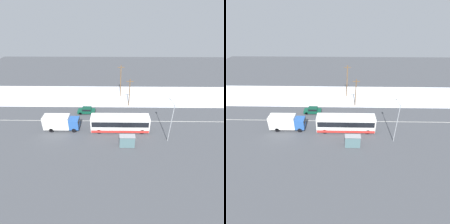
% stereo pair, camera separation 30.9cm
% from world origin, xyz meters
% --- Properties ---
extents(ground_plane, '(120.00, 120.00, 0.00)m').
position_xyz_m(ground_plane, '(0.00, 0.00, 0.00)').
color(ground_plane, '#424449').
extents(snow_lot, '(80.00, 13.33, 0.12)m').
position_xyz_m(snow_lot, '(0.00, 12.98, 0.06)').
color(snow_lot, silver).
rests_on(snow_lot, ground_plane).
extents(lane_marking_center, '(60.00, 0.12, 0.00)m').
position_xyz_m(lane_marking_center, '(0.00, 0.00, 0.00)').
color(lane_marking_center, silver).
rests_on(lane_marking_center, ground_plane).
extents(city_bus, '(11.61, 2.57, 3.61)m').
position_xyz_m(city_bus, '(-1.40, -3.39, 1.76)').
color(city_bus, white).
rests_on(city_bus, ground_plane).
extents(box_truck, '(7.10, 2.30, 3.18)m').
position_xyz_m(box_truck, '(-13.45, -3.19, 1.75)').
color(box_truck, silver).
rests_on(box_truck, ground_plane).
extents(sedan_car, '(4.08, 1.80, 1.41)m').
position_xyz_m(sedan_car, '(-9.14, 3.40, 0.77)').
color(sedan_car, '#0F4733').
rests_on(sedan_car, ground_plane).
extents(pedestrian_at_stop, '(0.57, 0.26, 1.60)m').
position_xyz_m(pedestrian_at_stop, '(-0.83, -6.95, 0.98)').
color(pedestrian_at_stop, '#23232D').
rests_on(pedestrian_at_stop, ground_plane).
extents(bus_shelter, '(2.80, 1.20, 2.40)m').
position_xyz_m(bus_shelter, '(-0.25, -8.54, 1.67)').
color(bus_shelter, gray).
rests_on(bus_shelter, ground_plane).
extents(streetlamp, '(0.36, 3.10, 7.76)m').
position_xyz_m(streetlamp, '(7.57, -6.01, 4.93)').
color(streetlamp, '#9EA3A8').
rests_on(streetlamp, ground_plane).
extents(utility_pole_roadside, '(1.80, 0.24, 7.15)m').
position_xyz_m(utility_pole_roadside, '(1.17, 7.10, 3.75)').
color(utility_pole_roadside, brown).
rests_on(utility_pole_roadside, ground_plane).
extents(utility_pole_snowlot, '(1.80, 0.24, 8.88)m').
position_xyz_m(utility_pole_snowlot, '(-0.86, 12.77, 4.63)').
color(utility_pole_snowlot, brown).
rests_on(utility_pole_snowlot, ground_plane).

